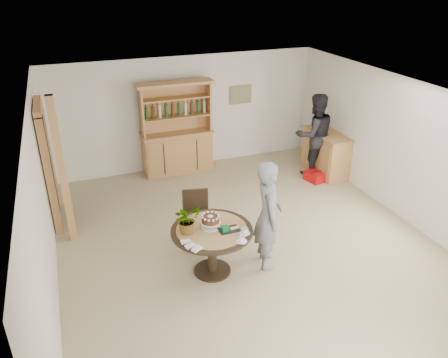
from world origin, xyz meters
TOP-DOWN VIEW (x-y plane):
  - ground at (0.00, 0.00)m, footprint 7.00×7.00m
  - room_shell at (0.00, 0.01)m, footprint 6.04×7.04m
  - doorway at (-2.93, 2.00)m, footprint 0.13×1.10m
  - pine_post at (-2.70, 1.20)m, footprint 0.12×0.12m
  - hutch at (-0.30, 3.24)m, footprint 1.62×0.54m
  - sideboard at (2.74, 2.00)m, footprint 0.54×1.26m
  - dining_table at (-0.79, -0.46)m, footprint 1.20×1.20m
  - dining_chair at (-0.77, 0.37)m, footprint 0.50×0.50m
  - birthday_cake at (-0.79, -0.41)m, footprint 0.30×0.30m
  - flower_vase at (-1.14, -0.41)m, footprint 0.47×0.44m
  - gift_tray at (-0.57, -0.59)m, footprint 0.30×0.20m
  - coffee_cup_a at (-0.39, -0.74)m, footprint 0.15×0.15m
  - coffee_cup_b at (-0.51, -0.91)m, footprint 0.15×0.15m
  - napkins at (-1.20, -0.77)m, footprint 0.24×0.33m
  - teen_boy at (0.06, -0.56)m, footprint 0.58×0.72m
  - adult_person at (2.46, 2.08)m, footprint 0.92×0.74m
  - red_suitcase at (2.46, 1.73)m, footprint 0.68×0.53m

SIDE VIEW (x-z plane):
  - ground at x=0.00m, z-range 0.00..0.00m
  - red_suitcase at x=2.46m, z-range 0.00..0.21m
  - sideboard at x=2.74m, z-range 0.00..0.94m
  - dining_chair at x=-0.77m, z-range 0.06..1.01m
  - dining_table at x=-0.79m, z-range 0.22..0.98m
  - hutch at x=-0.30m, z-range -0.33..1.71m
  - napkins at x=-1.20m, z-range 0.76..0.79m
  - gift_tray at x=-0.57m, z-range 0.75..0.83m
  - coffee_cup_b at x=-0.51m, z-range 0.75..0.84m
  - coffee_cup_a at x=-0.39m, z-range 0.76..0.84m
  - teen_boy at x=0.06m, z-range 0.00..1.73m
  - birthday_cake at x=-0.79m, z-range 0.78..0.98m
  - adult_person at x=2.46m, z-range 0.00..1.81m
  - flower_vase at x=-1.14m, z-range 0.76..1.18m
  - doorway at x=-2.93m, z-range 0.02..2.20m
  - pine_post at x=-2.70m, z-range 0.00..2.50m
  - room_shell at x=0.00m, z-range 0.48..3.00m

